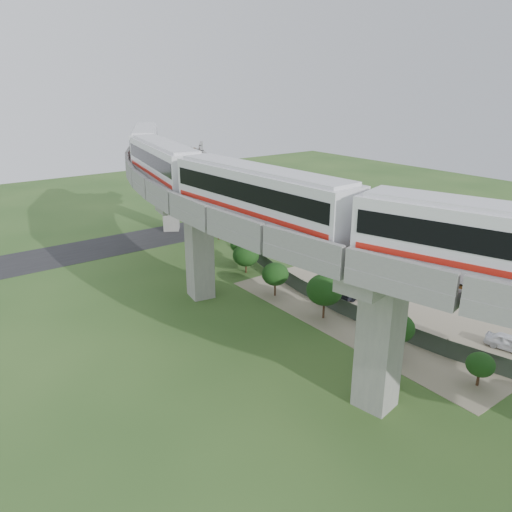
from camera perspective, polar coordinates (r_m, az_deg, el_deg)
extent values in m
plane|color=#2A4D1F|center=(38.98, 0.56, -9.84)|extent=(160.00, 160.00, 0.00)
cube|color=gray|center=(46.81, 15.90, -5.38)|extent=(18.00, 26.00, 0.04)
cube|color=#232326|center=(63.55, -16.11, 1.18)|extent=(60.00, 8.00, 0.03)
cube|color=#99968E|center=(67.57, -9.79, 6.42)|extent=(2.86, 2.93, 8.40)
cube|color=#99968E|center=(66.68, -10.03, 10.44)|extent=(7.21, 5.74, 1.20)
cube|color=#99968E|center=(45.68, -6.47, 0.31)|extent=(2.35, 2.51, 8.40)
cube|color=#99968E|center=(44.36, -6.71, 6.18)|extent=(7.31, 3.58, 1.20)
cube|color=#99968E|center=(31.02, 13.92, -9.81)|extent=(2.35, 2.51, 8.40)
cube|color=#99968E|center=(29.03, 14.68, -1.49)|extent=(7.31, 3.58, 1.20)
cube|color=gray|center=(60.58, -10.26, 10.50)|extent=(16.42, 20.91, 0.80)
cube|color=gray|center=(60.58, -14.45, 11.07)|extent=(8.66, 17.08, 1.00)
cube|color=gray|center=(60.64, -6.16, 11.57)|extent=(8.66, 17.08, 1.00)
cube|color=brown|center=(60.54, -12.40, 10.80)|extent=(10.68, 18.08, 0.12)
cube|color=black|center=(60.52, -12.41, 10.91)|extent=(9.69, 17.59, 0.12)
cube|color=brown|center=(60.57, -8.16, 11.05)|extent=(10.68, 18.08, 0.12)
cube|color=black|center=(60.56, -8.17, 11.17)|extent=(9.69, 17.59, 0.12)
cube|color=gray|center=(42.95, -6.12, 7.13)|extent=(11.77, 20.03, 0.80)
cube|color=gray|center=(41.39, -11.73, 7.65)|extent=(3.22, 18.71, 1.00)
cube|color=gray|center=(44.52, -0.98, 8.86)|extent=(3.22, 18.71, 1.00)
cube|color=brown|center=(42.10, -8.94, 7.40)|extent=(5.44, 19.05, 0.12)
cube|color=black|center=(42.08, -8.95, 7.56)|extent=(4.35, 18.88, 0.12)
cube|color=brown|center=(43.71, -3.45, 8.04)|extent=(5.44, 19.05, 0.12)
cube|color=black|center=(43.68, -3.46, 8.19)|extent=(4.35, 18.88, 0.12)
cube|color=gray|center=(29.31, 12.63, 0.95)|extent=(11.77, 20.03, 0.80)
cube|color=gray|center=(25.63, 7.63, 0.71)|extent=(3.22, 18.71, 1.00)
cube|color=gray|center=(32.68, 16.79, 4.14)|extent=(3.22, 18.71, 1.00)
cube|color=brown|center=(27.40, 10.24, 0.84)|extent=(5.44, 19.05, 0.12)
cube|color=black|center=(27.36, 10.26, 1.07)|extent=(4.35, 18.88, 0.12)
cube|color=brown|center=(31.00, 14.87, 2.67)|extent=(5.44, 19.05, 0.12)
cube|color=black|center=(30.97, 14.89, 2.88)|extent=(4.35, 18.88, 0.12)
cube|color=silver|center=(31.42, 0.36, 6.90)|extent=(3.32, 15.10, 3.20)
cube|color=silver|center=(31.10, 0.37, 9.96)|extent=(2.75, 14.33, 0.22)
cube|color=black|center=(31.33, 0.36, 7.70)|extent=(3.35, 14.50, 1.15)
cube|color=red|center=(31.59, 0.36, 5.57)|extent=(3.35, 14.50, 0.30)
cube|color=black|center=(31.77, 0.36, 4.33)|extent=(2.42, 12.82, 0.28)
cube|color=silver|center=(45.11, -10.47, 10.41)|extent=(5.76, 15.23, 3.20)
cube|color=silver|center=(44.89, -10.60, 12.55)|extent=(5.08, 14.39, 0.22)
cube|color=black|center=(45.05, -10.50, 10.97)|extent=(5.69, 14.66, 1.15)
cube|color=red|center=(45.23, -10.41, 9.47)|extent=(5.69, 14.66, 0.30)
cube|color=black|center=(45.36, -10.36, 8.59)|extent=(4.51, 12.87, 0.28)
cube|color=silver|center=(60.45, -12.52, 12.49)|extent=(9.08, 14.64, 3.20)
cube|color=silver|center=(60.28, -12.64, 14.09)|extent=(8.27, 13.73, 0.22)
cube|color=black|center=(60.40, -12.55, 12.91)|extent=(8.87, 14.13, 1.15)
cube|color=red|center=(60.54, -12.47, 11.78)|extent=(8.87, 14.13, 0.30)
cube|color=black|center=(60.63, -12.42, 11.12)|extent=(7.37, 12.27, 0.28)
cylinder|color=#2D382D|center=(59.69, -1.35, 1.54)|extent=(0.08, 0.08, 1.50)
cube|color=#2D382D|center=(57.42, -0.71, 0.82)|extent=(1.69, 4.77, 1.40)
cylinder|color=#2D382D|center=(55.21, 0.09, 0.04)|extent=(0.08, 0.08, 1.50)
cube|color=#2D382D|center=(53.06, 1.09, -0.78)|extent=(1.23, 4.91, 1.40)
cylinder|color=#2D382D|center=(50.98, 2.28, -1.65)|extent=(0.08, 0.08, 1.50)
cube|color=#2D382D|center=(49.00, 3.70, -2.57)|extent=(0.75, 4.99, 1.40)
cylinder|color=#2D382D|center=(47.13, 5.37, -3.53)|extent=(0.08, 0.08, 1.50)
cube|color=#2D382D|center=(45.38, 7.29, -4.54)|extent=(0.27, 5.04, 1.40)
cylinder|color=#2D382D|center=(43.77, 9.47, -5.59)|extent=(0.08, 0.08, 1.50)
cube|color=#2D382D|center=(42.34, 11.94, -6.65)|extent=(0.27, 5.04, 1.40)
cylinder|color=#2D382D|center=(41.09, 14.69, -7.73)|extent=(0.08, 0.08, 1.50)
cube|color=#2D382D|center=(40.04, 17.70, -8.79)|extent=(0.75, 4.99, 1.40)
cylinder|color=#2D382D|center=(39.22, 20.96, -9.81)|extent=(0.08, 0.08, 1.50)
cube|color=#2D382D|center=(38.65, 24.42, -10.76)|extent=(1.23, 4.91, 1.40)
cylinder|color=#382314|center=(63.39, -4.32, 2.41)|extent=(0.18, 0.18, 1.19)
ellipsoid|color=#183410|center=(63.06, -4.34, 3.41)|extent=(1.83, 1.83, 1.56)
cylinder|color=#382314|center=(54.91, -1.96, -0.05)|extent=(0.18, 0.18, 1.56)
ellipsoid|color=#183410|center=(54.48, -1.98, 1.28)|extent=(1.87, 1.87, 1.59)
cylinder|color=#382314|center=(52.25, -1.16, -1.32)|extent=(0.18, 0.18, 1.12)
ellipsoid|color=#183410|center=(51.78, -1.17, 0.11)|extent=(2.76, 2.76, 2.34)
cylinder|color=#382314|center=(46.64, 2.19, -3.75)|extent=(0.18, 0.18, 1.43)
ellipsoid|color=#183410|center=(46.08, 2.21, -2.08)|extent=(2.50, 2.50, 2.13)
cylinder|color=#382314|center=(42.66, 7.74, -6.03)|extent=(0.18, 0.18, 1.70)
ellipsoid|color=#183410|center=(41.94, 7.85, -3.85)|extent=(3.07, 3.07, 2.61)
cylinder|color=#382314|center=(38.51, 15.69, -9.83)|extent=(0.18, 0.18, 1.41)
ellipsoid|color=#183410|center=(37.84, 15.89, -7.91)|extent=(2.46, 2.46, 2.09)
cylinder|color=#382314|center=(36.78, 24.04, -12.71)|extent=(0.18, 0.18, 1.05)
ellipsoid|color=#183410|center=(36.25, 24.27, -11.25)|extent=(1.85, 1.85, 1.57)
imported|color=white|center=(42.20, 26.96, -8.79)|extent=(2.03, 3.56, 1.14)
imported|color=#A9170F|center=(53.07, 16.59, -1.65)|extent=(4.35, 2.22, 1.37)
imported|color=black|center=(47.28, 11.28, -4.01)|extent=(3.69, 1.67, 1.05)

